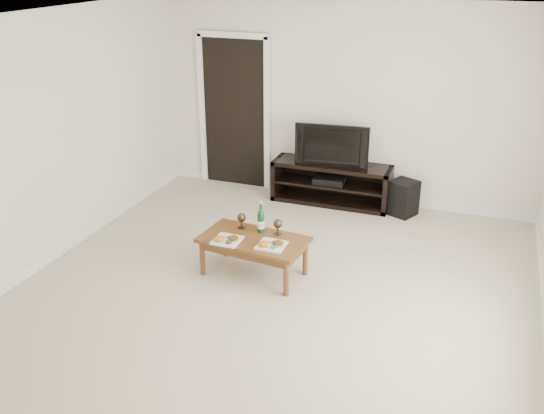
{
  "coord_description": "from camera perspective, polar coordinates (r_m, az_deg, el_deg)",
  "views": [
    {
      "loc": [
        1.79,
        -4.8,
        3.14
      ],
      "look_at": [
        -0.19,
        0.54,
        0.7
      ],
      "focal_mm": 40.0,
      "sensor_mm": 36.0,
      "label": 1
    }
  ],
  "objects": [
    {
      "name": "doorway",
      "position": [
        8.51,
        -3.54,
        8.75
      ],
      "size": [
        0.9,
        0.02,
        2.05
      ],
      "primitive_type": "cube",
      "color": "black",
      "rests_on": "ground"
    },
    {
      "name": "media_console",
      "position": [
        8.05,
        5.6,
        2.23
      ],
      "size": [
        1.56,
        0.45,
        0.55
      ],
      "primitive_type": "cube",
      "color": "black",
      "rests_on": "ground"
    },
    {
      "name": "subwoofer",
      "position": [
        7.85,
        12.25,
        0.84
      ],
      "size": [
        0.4,
        0.4,
        0.45
      ],
      "primitive_type": "cube",
      "rotation": [
        0.0,
        0.0,
        -0.43
      ],
      "color": "black",
      "rests_on": "ground"
    },
    {
      "name": "plate_left",
      "position": [
        6.11,
        -4.25,
        -2.93
      ],
      "size": [
        0.27,
        0.27,
        0.07
      ],
      "primitive_type": "cube",
      "color": "white",
      "rests_on": "coffee_table"
    },
    {
      "name": "ceiling",
      "position": [
        5.15,
        -0.15,
        17.41
      ],
      "size": [
        5.0,
        5.5,
        0.04
      ],
      "primitive_type": "cube",
      "color": "white",
      "rests_on": "back_wall"
    },
    {
      "name": "television",
      "position": [
        7.88,
        5.75,
        5.96
      ],
      "size": [
        0.96,
        0.22,
        0.55
      ],
      "primitive_type": "imported",
      "rotation": [
        0.0,
        0.0,
        0.1
      ],
      "color": "black",
      "rests_on": "media_console"
    },
    {
      "name": "goblet_right",
      "position": [
        6.22,
        0.54,
        -1.88
      ],
      "size": [
        0.09,
        0.09,
        0.17
      ],
      "primitive_type": null,
      "color": "#3D2F21",
      "rests_on": "coffee_table"
    },
    {
      "name": "back_wall",
      "position": [
        7.99,
        6.9,
        9.71
      ],
      "size": [
        5.0,
        0.04,
        2.6
      ],
      "primitive_type": "cube",
      "color": "silver",
      "rests_on": "ground"
    },
    {
      "name": "plate_right",
      "position": [
        5.99,
        -0.05,
        -3.42
      ],
      "size": [
        0.27,
        0.27,
        0.07
      ],
      "primitive_type": "cube",
      "color": "white",
      "rests_on": "coffee_table"
    },
    {
      "name": "floor",
      "position": [
        6.01,
        -0.12,
        -8.32
      ],
      "size": [
        5.5,
        5.5,
        0.0
      ],
      "primitive_type": "plane",
      "color": "#B9AE95",
      "rests_on": "ground"
    },
    {
      "name": "coffee_table",
      "position": [
        6.27,
        -1.72,
        -4.66
      ],
      "size": [
        1.13,
        0.7,
        0.42
      ],
      "primitive_type": "cube",
      "rotation": [
        0.0,
        0.0,
        -0.1
      ],
      "color": "brown",
      "rests_on": "ground"
    },
    {
      "name": "av_receiver",
      "position": [
        8.03,
        5.44,
        2.56
      ],
      "size": [
        0.42,
        0.32,
        0.08
      ],
      "primitive_type": "cube",
      "rotation": [
        0.0,
        0.0,
        0.05
      ],
      "color": "black",
      "rests_on": "media_console"
    },
    {
      "name": "goblet_left",
      "position": [
        6.36,
        -2.88,
        -1.3
      ],
      "size": [
        0.09,
        0.09,
        0.17
      ],
      "primitive_type": null,
      "color": "#3D2F21",
      "rests_on": "coffee_table"
    },
    {
      "name": "wine_bottle",
      "position": [
        6.23,
        -1.05,
        -0.9
      ],
      "size": [
        0.07,
        0.07,
        0.35
      ],
      "primitive_type": "cylinder",
      "color": "#0F3A1A",
      "rests_on": "coffee_table"
    }
  ]
}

